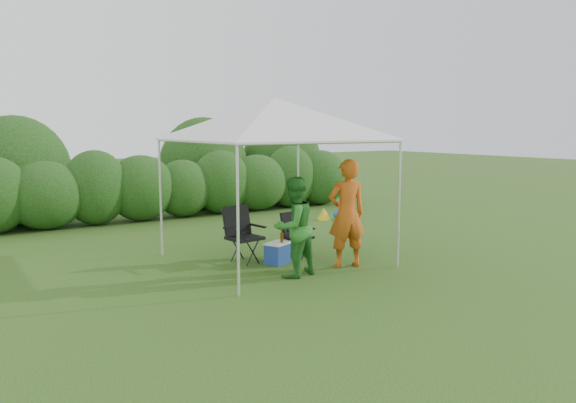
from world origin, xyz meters
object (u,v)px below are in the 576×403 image
canopy (274,119)px  cooler (278,253)px  chair_left (242,230)px  man (347,213)px  chair_right (295,231)px  woman (294,227)px

canopy → cooler: size_ratio=5.90×
chair_left → man: bearing=-52.5°
chair_left → cooler: chair_left is taller
canopy → chair_left: 2.00m
chair_right → man: bearing=-86.7°
canopy → chair_left: (-0.50, 0.28, -1.91)m
cooler → chair_right: bearing=2.4°
chair_right → canopy: bearing=-179.4°
canopy → man: (0.81, -0.99, -1.56)m
chair_right → man: size_ratio=0.45×
woman → cooler: (0.24, 0.86, -0.60)m
canopy → chair_left: size_ratio=3.19×
chair_right → chair_left: size_ratio=0.83×
chair_right → man: man is taller
canopy → chair_right: size_ratio=3.84×
canopy → man: canopy is taller
woman → cooler: size_ratio=2.99×
canopy → chair_left: canopy is taller
cooler → chair_left: bearing=111.2°
cooler → canopy: bearing=52.5°
man → cooler: size_ratio=3.45×
man → canopy: bearing=-36.3°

